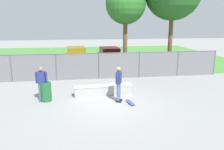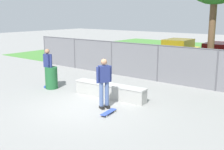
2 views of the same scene
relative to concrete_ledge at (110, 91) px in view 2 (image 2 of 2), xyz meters
The scene contains 10 objects.
ground_plane 1.40m from the concrete_ledge, 86.25° to the right, with size 80.00×80.00×0.00m, color gray.
grass_strip 14.03m from the concrete_ledge, 89.63° to the left, with size 29.69×20.00×0.02m, color #478438.
concrete_ledge is the anchor object (origin of this frame).
skateboarder 1.50m from the concrete_ledge, 59.93° to the right, with size 0.39×0.56×1.82m.
skateboard 1.96m from the concrete_ledge, 52.39° to the right, with size 0.32×0.82×0.09m.
chainlink_fence 3.80m from the concrete_ledge, 88.62° to the left, with size 17.76×0.07×1.87m.
car_yellow 9.39m from the concrete_ledge, 99.17° to the left, with size 2.21×4.30×1.66m.
car_red 8.72m from the concrete_ledge, 79.76° to the left, with size 2.21×4.30×1.66m.
bystander 3.32m from the concrete_ledge, behind, with size 0.60×0.30×1.82m.
trash_bin 3.08m from the concrete_ledge, behind, with size 0.56×0.56×1.00m, color #1E592D.
Camera 2 is at (6.94, -7.37, 3.38)m, focal length 45.77 mm.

